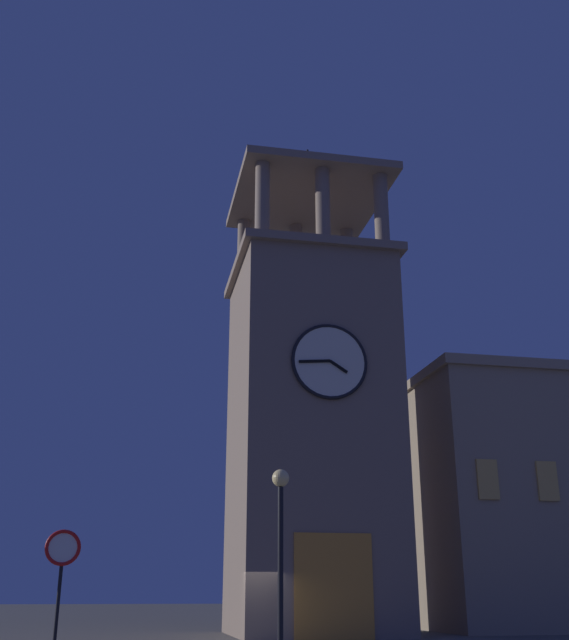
% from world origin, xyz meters
% --- Properties ---
extents(clocktower, '(7.62, 7.94, 24.04)m').
position_xyz_m(clocktower, '(-3.28, -4.35, 9.05)').
color(clocktower, gray).
rests_on(clocktower, ground_plane).
extents(street_lamp, '(0.44, 0.44, 4.70)m').
position_xyz_m(street_lamp, '(1.09, 10.94, 3.32)').
color(street_lamp, black).
rests_on(street_lamp, ground_plane).
extents(no_horn_sign, '(0.78, 0.14, 3.07)m').
position_xyz_m(no_horn_sign, '(6.19, 11.92, 2.42)').
color(no_horn_sign, black).
rests_on(no_horn_sign, ground_plane).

